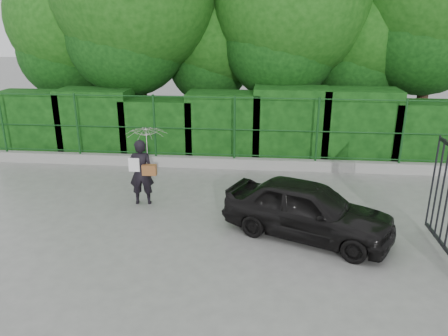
{
  "coord_description": "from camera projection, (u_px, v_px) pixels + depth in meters",
  "views": [
    {
      "loc": [
        1.26,
        -7.44,
        4.13
      ],
      "look_at": [
        0.41,
        1.3,
        1.1
      ],
      "focal_mm": 35.0,
      "sensor_mm": 36.0,
      "label": 1
    }
  ],
  "objects": [
    {
      "name": "ground",
      "position": [
        196.0,
        243.0,
        8.46
      ],
      "size": [
        80.0,
        80.0,
        0.0
      ],
      "primitive_type": "plane",
      "color": "gray"
    },
    {
      "name": "kerb",
      "position": [
        221.0,
        163.0,
        12.65
      ],
      "size": [
        14.0,
        0.25,
        0.3
      ],
      "primitive_type": "cube",
      "color": "#9E9E99",
      "rests_on": "ground"
    },
    {
      "name": "fence",
      "position": [
        228.0,
        128.0,
        12.29
      ],
      "size": [
        14.13,
        0.06,
        1.8
      ],
      "color": "#134018",
      "rests_on": "kerb"
    },
    {
      "name": "hedge",
      "position": [
        225.0,
        126.0,
        13.3
      ],
      "size": [
        14.2,
        1.2,
        2.21
      ],
      "color": "black",
      "rests_on": "ground"
    },
    {
      "name": "trees",
      "position": [
        266.0,
        2.0,
        14.13
      ],
      "size": [
        17.1,
        6.15,
        8.08
      ],
      "color": "black",
      "rests_on": "ground"
    },
    {
      "name": "woman",
      "position": [
        145.0,
        154.0,
        9.9
      ],
      "size": [
        0.94,
        0.96,
        1.83
      ],
      "color": "black",
      "rests_on": "ground"
    },
    {
      "name": "car",
      "position": [
        308.0,
        209.0,
        8.57
      ],
      "size": [
        3.59,
        2.57,
        1.13
      ],
      "primitive_type": "imported",
      "rotation": [
        0.0,
        0.0,
        1.15
      ],
      "color": "black",
      "rests_on": "ground"
    }
  ]
}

